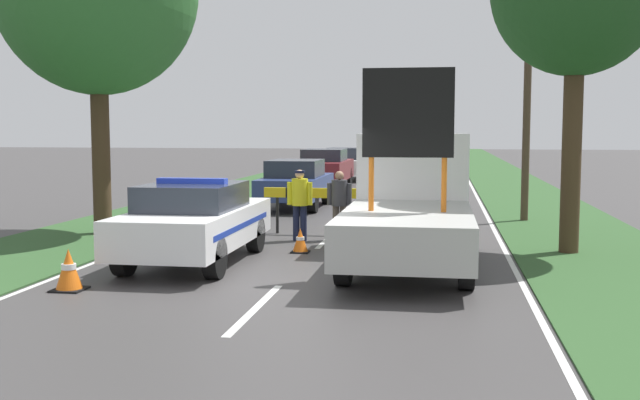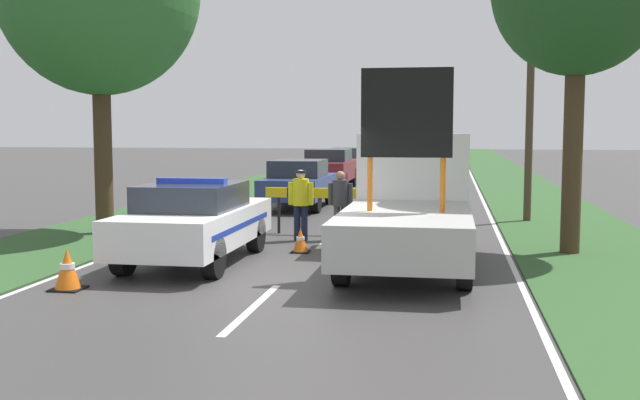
% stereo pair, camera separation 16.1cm
% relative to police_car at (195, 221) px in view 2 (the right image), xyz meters
% --- Properties ---
extents(ground_plane, '(160.00, 160.00, 0.00)m').
position_rel_police_car_xyz_m(ground_plane, '(1.96, -1.43, -0.78)').
color(ground_plane, '#3D3A3A').
extents(lane_markings, '(7.75, 66.25, 0.01)m').
position_rel_police_car_xyz_m(lane_markings, '(1.96, 14.68, -0.78)').
color(lane_markings, silver).
rests_on(lane_markings, ground).
extents(grass_verge_left, '(3.36, 120.00, 0.03)m').
position_rel_police_car_xyz_m(grass_verge_left, '(-3.64, 18.57, -0.77)').
color(grass_verge_left, '#2D5128').
rests_on(grass_verge_left, ground).
extents(grass_verge_right, '(3.36, 120.00, 0.03)m').
position_rel_police_car_xyz_m(grass_verge_right, '(7.57, 18.57, -0.77)').
color(grass_verge_right, '#2D5128').
rests_on(grass_verge_right, ground).
extents(police_car, '(1.84, 4.53, 1.59)m').
position_rel_police_car_xyz_m(police_car, '(0.00, 0.00, 0.00)').
color(police_car, white).
rests_on(police_car, ground).
extents(work_truck, '(2.16, 5.96, 3.47)m').
position_rel_police_car_xyz_m(work_truck, '(3.93, 0.95, 0.34)').
color(work_truck, white).
rests_on(work_truck, ground).
extents(road_barrier, '(3.14, 0.08, 1.09)m').
position_rel_police_car_xyz_m(road_barrier, '(1.90, 4.12, 0.13)').
color(road_barrier, black).
rests_on(road_barrier, ground).
extents(police_officer, '(0.57, 0.36, 1.58)m').
position_rel_police_car_xyz_m(police_officer, '(1.39, 3.04, 0.16)').
color(police_officer, '#191E38').
rests_on(police_officer, ground).
extents(pedestrian_civilian, '(0.55, 0.35, 1.55)m').
position_rel_police_car_xyz_m(pedestrian_civilian, '(2.25, 3.28, 0.13)').
color(pedestrian_civilian, brown).
rests_on(pedestrian_civilian, ground).
extents(traffic_cone_near_police, '(0.48, 0.48, 0.67)m').
position_rel_police_car_xyz_m(traffic_cone_near_police, '(4.94, 3.82, -0.45)').
color(traffic_cone_near_police, black).
rests_on(traffic_cone_near_police, ground).
extents(traffic_cone_centre_front, '(0.40, 0.40, 0.56)m').
position_rel_police_car_xyz_m(traffic_cone_centre_front, '(-0.83, 4.29, -0.50)').
color(traffic_cone_centre_front, black).
rests_on(traffic_cone_centre_front, ground).
extents(traffic_cone_near_truck, '(0.47, 0.47, 0.65)m').
position_rel_police_car_xyz_m(traffic_cone_near_truck, '(-1.16, -2.57, -0.46)').
color(traffic_cone_near_truck, black).
rests_on(traffic_cone_near_truck, ground).
extents(traffic_cone_behind_barrier, '(0.35, 0.35, 0.50)m').
position_rel_police_car_xyz_m(traffic_cone_behind_barrier, '(1.70, 1.46, -0.54)').
color(traffic_cone_behind_barrier, black).
rests_on(traffic_cone_behind_barrier, ground).
extents(traffic_cone_lane_edge, '(0.48, 0.48, 0.66)m').
position_rel_police_car_xyz_m(traffic_cone_lane_edge, '(3.67, 3.61, -0.45)').
color(traffic_cone_lane_edge, black).
rests_on(traffic_cone_lane_edge, ground).
extents(queued_car_hatch_blue, '(1.77, 4.27, 1.51)m').
position_rel_police_car_xyz_m(queued_car_hatch_blue, '(-0.01, 9.77, 0.01)').
color(queued_car_hatch_blue, navy).
rests_on(queued_car_hatch_blue, ground).
extents(queued_car_wagon_maroon, '(1.84, 4.69, 1.65)m').
position_rel_police_car_xyz_m(queued_car_wagon_maroon, '(-0.24, 17.18, 0.09)').
color(queued_car_wagon_maroon, maroon).
rests_on(queued_car_wagon_maroon, ground).
extents(queued_car_van_white, '(1.93, 4.69, 1.56)m').
position_rel_police_car_xyz_m(queued_car_van_white, '(-0.07, 22.95, 0.04)').
color(queued_car_van_white, silver).
rests_on(queued_car_van_white, ground).
extents(utility_pole, '(1.20, 0.20, 8.90)m').
position_rel_police_car_xyz_m(utility_pole, '(6.70, 7.42, 3.79)').
color(utility_pole, '#473828').
rests_on(utility_pole, ground).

